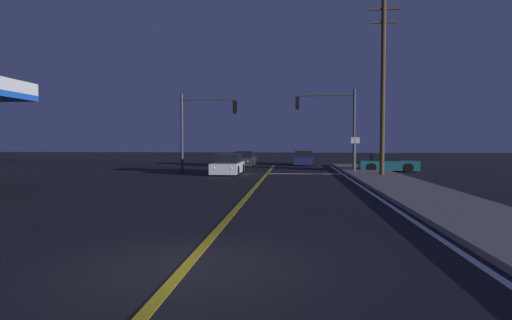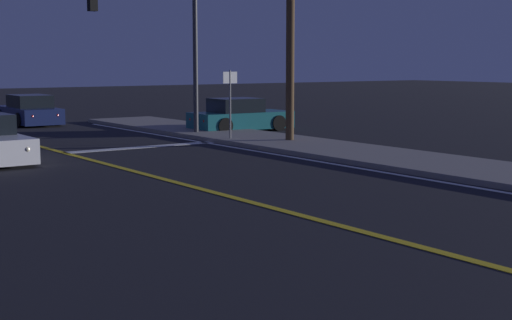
{
  "view_description": "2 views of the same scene",
  "coord_description": "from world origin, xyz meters",
  "px_view_note": "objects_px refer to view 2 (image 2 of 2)",
  "views": [
    {
      "loc": [
        1.85,
        -7.03,
        2.15
      ],
      "look_at": [
        -0.45,
        18.34,
        1.06
      ],
      "focal_mm": 29.63,
      "sensor_mm": 36.0,
      "label": 1
    },
    {
      "loc": [
        -8.41,
        -0.26,
        2.79
      ],
      "look_at": [
        -1.0,
        10.04,
        1.1
      ],
      "focal_mm": 51.82,
      "sensor_mm": 36.0,
      "label": 2
    }
  ],
  "objects_px": {
    "car_parked_curb_teal": "(240,117)",
    "street_sign_corner": "(230,94)",
    "car_lead_oncoming_navy": "(29,111)",
    "traffic_signal_near_right": "(159,29)"
  },
  "relations": [
    {
      "from": "traffic_signal_near_right",
      "to": "street_sign_corner",
      "type": "height_order",
      "value": "traffic_signal_near_right"
    },
    {
      "from": "car_parked_curb_teal",
      "to": "street_sign_corner",
      "type": "relative_size",
      "value": 1.68
    },
    {
      "from": "street_sign_corner",
      "to": "car_lead_oncoming_navy",
      "type": "bearing_deg",
      "value": 104.97
    },
    {
      "from": "car_lead_oncoming_navy",
      "to": "street_sign_corner",
      "type": "bearing_deg",
      "value": -73.8
    },
    {
      "from": "car_lead_oncoming_navy",
      "to": "car_parked_curb_teal",
      "type": "relative_size",
      "value": 1.11
    },
    {
      "from": "car_lead_oncoming_navy",
      "to": "traffic_signal_near_right",
      "type": "relative_size",
      "value": 0.79
    },
    {
      "from": "traffic_signal_near_right",
      "to": "street_sign_corner",
      "type": "distance_m",
      "value": 3.82
    },
    {
      "from": "car_parked_curb_teal",
      "to": "street_sign_corner",
      "type": "xyz_separation_m",
      "value": [
        -2.81,
        -3.52,
        1.1
      ]
    },
    {
      "from": "car_parked_curb_teal",
      "to": "street_sign_corner",
      "type": "height_order",
      "value": "street_sign_corner"
    },
    {
      "from": "street_sign_corner",
      "to": "car_parked_curb_teal",
      "type": "bearing_deg",
      "value": 51.34
    }
  ]
}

